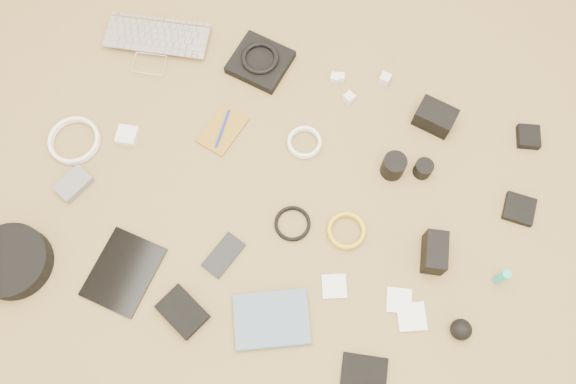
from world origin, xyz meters
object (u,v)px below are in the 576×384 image
(tablet, at_px, (124,272))
(headphone_case, at_px, (12,262))
(dslr_camera, at_px, (435,117))
(paperback, at_px, (274,348))
(laptop, at_px, (154,50))
(phone, at_px, (224,255))

(tablet, distance_m, headphone_case, 0.31)
(dslr_camera, relative_size, paperback, 0.57)
(laptop, height_order, paperback, laptop)
(dslr_camera, distance_m, phone, 0.78)
(laptop, distance_m, tablet, 0.74)
(laptop, height_order, dslr_camera, dslr_camera)
(dslr_camera, bearing_deg, phone, -116.82)
(headphone_case, xyz_separation_m, paperback, (0.78, 0.02, -0.02))
(paperback, bearing_deg, dslr_camera, -40.87)
(headphone_case, bearing_deg, paperback, 1.67)
(dslr_camera, xyz_separation_m, phone, (-0.47, -0.62, -0.03))
(phone, relative_size, headphone_case, 0.59)
(dslr_camera, bearing_deg, paperback, -96.26)
(phone, height_order, headphone_case, headphone_case)
(laptop, distance_m, headphone_case, 0.79)
(dslr_camera, distance_m, tablet, 1.05)
(laptop, height_order, tablet, laptop)
(phone, bearing_deg, headphone_case, -140.67)
(tablet, xyz_separation_m, paperback, (0.48, -0.06, 0.01))
(headphone_case, bearing_deg, dslr_camera, 39.48)
(phone, distance_m, headphone_case, 0.60)
(paperback, bearing_deg, headphone_case, 67.12)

